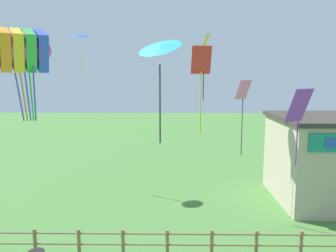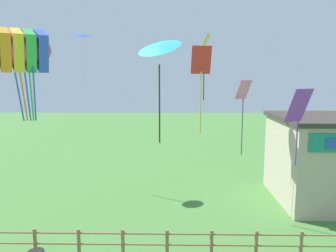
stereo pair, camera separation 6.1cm
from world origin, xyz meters
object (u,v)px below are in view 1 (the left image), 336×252
kite_purple_streamer (299,111)px  kite_pink_diamond (243,102)px  kite_blue_delta (81,37)px  kite_rainbow_parafoil (17,50)px  kite_yellow_diamond (204,52)px  seaside_building (332,159)px  kite_cyan_delta (160,48)px  kite_red_diamond (201,71)px

kite_purple_streamer → kite_pink_diamond: bearing=99.1°
kite_pink_diamond → kite_blue_delta: bearing=150.5°
kite_rainbow_parafoil → kite_purple_streamer: 10.04m
kite_pink_diamond → kite_yellow_diamond: (-1.76, 2.03, 2.54)m
seaside_building → kite_cyan_delta: kite_cyan_delta is taller
kite_cyan_delta → kite_blue_delta: (-5.47, 11.22, 1.67)m
seaside_building → kite_cyan_delta: bearing=-139.7°
kite_pink_diamond → kite_blue_delta: kite_blue_delta is taller
kite_rainbow_parafoil → kite_red_diamond: 6.92m
kite_purple_streamer → kite_red_diamond: bearing=142.4°
kite_pink_diamond → kite_cyan_delta: 7.37m
seaside_building → kite_cyan_delta: size_ratio=1.92×
kite_red_diamond → kite_blue_delta: size_ratio=1.05×
seaside_building → kite_purple_streamer: (-4.78, -7.11, 3.43)m
kite_purple_streamer → kite_cyan_delta: kite_cyan_delta is taller
kite_red_diamond → kite_blue_delta: kite_blue_delta is taller
kite_purple_streamer → kite_cyan_delta: 5.14m
kite_purple_streamer → kite_yellow_diamond: bearing=109.9°
kite_red_diamond → kite_blue_delta: 10.84m
kite_cyan_delta → kite_red_diamond: 3.68m
kite_rainbow_parafoil → kite_yellow_diamond: kite_yellow_diamond is taller
kite_purple_streamer → kite_blue_delta: 14.92m
seaside_building → kite_rainbow_parafoil: kite_rainbow_parafoil is taller
seaside_building → kite_blue_delta: kite_blue_delta is taller
seaside_building → kite_yellow_diamond: 9.43m
kite_pink_diamond → kite_yellow_diamond: kite_yellow_diamond is taller
kite_rainbow_parafoil → kite_cyan_delta: (5.14, -1.62, -0.09)m
kite_pink_diamond → kite_red_diamond: 3.80m
seaside_building → kite_purple_streamer: kite_purple_streamer is taller
kite_pink_diamond → seaside_building: bearing=20.2°
seaside_building → kite_yellow_diamond: kite_yellow_diamond is taller
seaside_building → kite_purple_streamer: bearing=-123.9°
kite_rainbow_parafoil → kite_red_diamond: bearing=14.0°
seaside_building → kite_yellow_diamond: (-7.35, -0.03, 5.91)m
kite_yellow_diamond → kite_blue_delta: kite_blue_delta is taller
seaside_building → kite_red_diamond: kite_red_diamond is taller
kite_blue_delta → kite_yellow_diamond: bearing=-23.3°
kite_pink_diamond → kite_blue_delta: 11.33m
kite_purple_streamer → kite_blue_delta: kite_blue_delta is taller
kite_rainbow_parafoil → kite_red_diamond: (6.68, 1.66, -0.72)m
kite_blue_delta → kite_purple_streamer: bearing=-45.6°
kite_purple_streamer → kite_yellow_diamond: 7.94m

